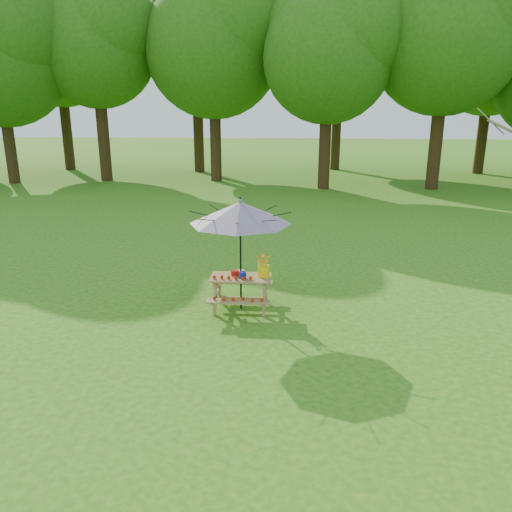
{
  "coord_description": "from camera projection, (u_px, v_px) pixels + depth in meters",
  "views": [
    {
      "loc": [
        1.51,
        -4.36,
        3.89
      ],
      "look_at": [
        0.84,
        4.86,
        1.1
      ],
      "focal_mm": 35.0,
      "sensor_mm": 36.0,
      "label": 1
    }
  ],
  "objects": [
    {
      "name": "patio_umbrella",
      "position": [
        240.0,
        213.0,
        9.43
      ],
      "size": [
        2.01,
        2.01,
        2.25
      ],
      "color": "black",
      "rests_on": "ground"
    },
    {
      "name": "ground",
      "position": [
        146.0,
        481.0,
        5.39
      ],
      "size": [
        120.0,
        120.0,
        0.0
      ],
      "primitive_type": "plane",
      "color": "#266F15",
      "rests_on": "ground"
    },
    {
      "name": "picnic_table",
      "position": [
        241.0,
        293.0,
        9.89
      ],
      "size": [
        1.2,
        1.32,
        0.67
      ],
      "color": "olive",
      "rests_on": "ground"
    },
    {
      "name": "produce_bins",
      "position": [
        240.0,
        274.0,
        9.81
      ],
      "size": [
        0.3,
        0.42,
        0.13
      ],
      "color": "red",
      "rests_on": "picnic_table"
    },
    {
      "name": "treeline",
      "position": [
        264.0,
        17.0,
        24.09
      ],
      "size": [
        60.0,
        12.0,
        16.0
      ],
      "primitive_type": null,
      "color": "#256210",
      "rests_on": "ground"
    },
    {
      "name": "tomatoes_row",
      "position": [
        232.0,
        278.0,
        9.63
      ],
      "size": [
        0.77,
        0.13,
        0.07
      ],
      "primitive_type": null,
      "color": "red",
      "rests_on": "picnic_table"
    },
    {
      "name": "flower_bucket",
      "position": [
        264.0,
        263.0,
        9.73
      ],
      "size": [
        0.37,
        0.34,
        0.51
      ],
      "color": "yellow",
      "rests_on": "picnic_table"
    }
  ]
}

